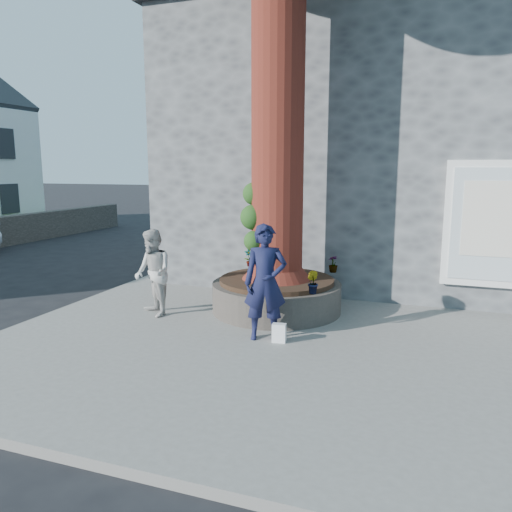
% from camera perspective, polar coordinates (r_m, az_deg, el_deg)
% --- Properties ---
extents(ground, '(120.00, 120.00, 0.00)m').
position_cam_1_polar(ground, '(7.65, -8.08, -10.48)').
color(ground, black).
rests_on(ground, ground).
extents(pavement, '(9.00, 8.00, 0.12)m').
position_cam_1_polar(pavement, '(8.00, 5.03, -9.03)').
color(pavement, slate).
rests_on(pavement, ground).
extents(yellow_line, '(0.10, 30.00, 0.01)m').
position_cam_1_polar(yellow_line, '(10.10, -20.95, -5.92)').
color(yellow_line, yellow).
rests_on(yellow_line, ground).
extents(stone_shop, '(10.30, 8.30, 6.30)m').
position_cam_1_polar(stone_shop, '(13.55, 16.29, 11.77)').
color(stone_shop, '#494B4D').
rests_on(stone_shop, ground).
extents(planter, '(2.30, 2.30, 0.60)m').
position_cam_1_polar(planter, '(9.00, 2.36, -4.47)').
color(planter, black).
rests_on(planter, pavement).
extents(man, '(0.74, 0.60, 1.74)m').
position_cam_1_polar(man, '(7.41, 1.08, -3.03)').
color(man, black).
rests_on(man, pavement).
extents(woman, '(0.93, 0.91, 1.51)m').
position_cam_1_polar(woman, '(8.81, -11.69, -1.90)').
color(woman, '#B8B5B0').
rests_on(woman, pavement).
extents(shopping_bag, '(0.21, 0.14, 0.28)m').
position_cam_1_polar(shopping_bag, '(7.47, 2.65, -8.78)').
color(shopping_bag, white).
rests_on(shopping_bag, pavement).
extents(plant_a, '(0.22, 0.21, 0.35)m').
position_cam_1_polar(plant_a, '(9.95, -0.84, -0.20)').
color(plant_a, gray).
rests_on(plant_a, planter).
extents(plant_b, '(0.27, 0.27, 0.36)m').
position_cam_1_polar(plant_b, '(7.87, 6.46, -3.01)').
color(plant_b, gray).
rests_on(plant_b, planter).
extents(plant_c, '(0.25, 0.25, 0.32)m').
position_cam_1_polar(plant_c, '(9.50, 8.82, -0.91)').
color(plant_c, gray).
rests_on(plant_c, planter).
extents(plant_d, '(0.38, 0.37, 0.32)m').
position_cam_1_polar(plant_d, '(9.28, 1.32, -1.06)').
color(plant_d, gray).
rests_on(plant_d, planter).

